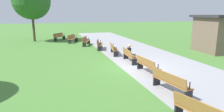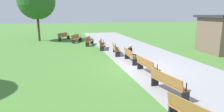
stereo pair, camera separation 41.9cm
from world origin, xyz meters
name	(u,v)px [view 1 (the left image)]	position (x,y,z in m)	size (l,w,h in m)	color
ground_plane	(139,67)	(0.00, 0.00, 0.00)	(120.00, 120.00, 0.00)	#477A33
path_paving	(162,65)	(0.00, 1.67, 0.00)	(44.43, 5.57, 0.01)	#939399
bench_0	(59,36)	(-14.03, -4.38, 0.48)	(1.91, 1.51, 0.89)	#996633
bench_1	(72,38)	(-11.71, -2.98, 0.48)	(1.98, 1.35, 0.89)	#996633
bench_2	(86,41)	(-9.26, -1.85, 0.48)	(2.02, 1.18, 0.89)	#996633
bench_3	(99,44)	(-6.69, -0.98, 0.48)	(2.04, 0.99, 0.89)	#996633
bench_4	(114,49)	(-4.05, -0.40, 0.48)	(2.04, 0.79, 0.89)	#996633
bench_5	(129,55)	(-1.35, -0.11, 0.48)	(2.01, 0.58, 0.89)	#996633
bench_6	(147,65)	(1.35, -0.11, 0.48)	(2.01, 0.58, 0.89)	#996633
bench_7	(170,82)	(4.05, -0.40, 0.48)	(2.04, 0.79, 0.89)	#996633
person_seated	(130,52)	(-1.52, 0.05, 0.64)	(0.34, 0.53, 1.20)	black
tree_1	(31,1)	(-14.02, -7.22, 4.66)	(4.28, 4.28, 6.81)	#4C3828
kiosk	(216,33)	(-2.62, 8.21, 1.60)	(3.96, 3.20, 3.12)	brown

